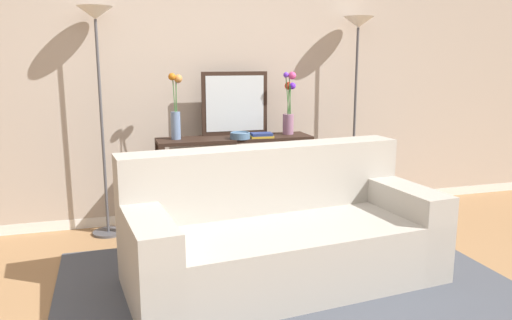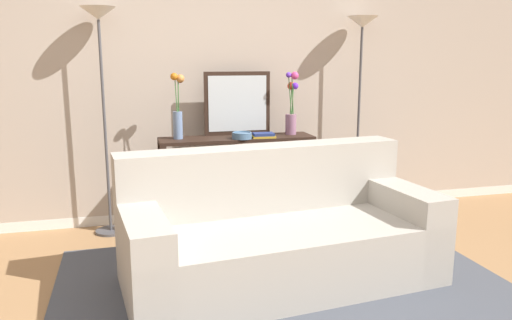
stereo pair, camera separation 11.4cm
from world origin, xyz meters
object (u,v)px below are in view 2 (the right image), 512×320
object	(u,v)px
fruit_bowl	(242,135)
console_table	(237,165)
book_stack	(264,135)
vase_short_flowers	(292,109)
floor_lamp_right	(361,61)
floor_lamp_left	(101,58)
wall_mirror	(237,103)
book_row_under_console	(198,223)
vase_tall_flowers	(178,110)
couch	(278,236)

from	to	relation	value
fruit_bowl	console_table	bearing A→B (deg)	102.04
fruit_bowl	book_stack	size ratio (longest dim) A/B	0.81
vase_short_flowers	book_stack	xyz separation A→B (m)	(-0.30, -0.13, -0.21)
floor_lamp_right	book_stack	world-z (taller)	floor_lamp_right
floor_lamp_left	wall_mirror	xyz separation A→B (m)	(1.14, 0.03, -0.39)
book_stack	book_row_under_console	xyz separation A→B (m)	(-0.58, 0.09, -0.77)
book_stack	book_row_under_console	world-z (taller)	book_stack
book_stack	vase_tall_flowers	bearing A→B (deg)	170.39
console_table	floor_lamp_left	xyz separation A→B (m)	(-1.10, 0.11, 0.92)
floor_lamp_left	vase_tall_flowers	bearing A→B (deg)	-7.66
wall_mirror	vase_tall_flowers	xyz separation A→B (m)	(-0.54, -0.11, -0.03)
console_table	floor_lamp_right	distance (m)	1.51
floor_lamp_right	vase_short_flowers	xyz separation A→B (m)	(-0.69, -0.07, -0.42)
console_table	vase_tall_flowers	size ratio (longest dim) A/B	2.42
vase_tall_flowers	book_stack	distance (m)	0.76
fruit_bowl	floor_lamp_right	bearing A→B (deg)	10.04
vase_tall_flowers	floor_lamp_left	bearing A→B (deg)	172.34
console_table	vase_tall_flowers	distance (m)	0.71
couch	vase_short_flowers	xyz separation A→B (m)	(0.49, 1.20, 0.73)
floor_lamp_left	book_row_under_console	distance (m)	1.61
vase_tall_flowers	book_stack	xyz separation A→B (m)	(0.72, -0.12, -0.22)
floor_lamp_left	fruit_bowl	distance (m)	1.31
vase_short_flowers	wall_mirror	bearing A→B (deg)	167.99
couch	wall_mirror	world-z (taller)	wall_mirror
couch	book_row_under_console	world-z (taller)	couch
vase_tall_flowers	fruit_bowl	xyz separation A→B (m)	(0.52, -0.13, -0.22)
floor_lamp_right	vase_tall_flowers	size ratio (longest dim) A/B	3.34
wall_mirror	fruit_bowl	world-z (taller)	wall_mirror
console_table	fruit_bowl	size ratio (longest dim) A/B	7.92
floor_lamp_right	couch	bearing A→B (deg)	-133.01
fruit_bowl	book_row_under_console	distance (m)	0.88
fruit_bowl	vase_tall_flowers	bearing A→B (deg)	166.13
floor_lamp_right	vase_tall_flowers	xyz separation A→B (m)	(-1.71, -0.08, -0.41)
vase_short_flowers	floor_lamp_left	bearing A→B (deg)	177.44
floor_lamp_right	wall_mirror	distance (m)	1.23
floor_lamp_right	fruit_bowl	size ratio (longest dim) A/B	10.92
floor_lamp_right	fruit_bowl	distance (m)	1.35
vase_short_flowers	book_row_under_console	size ratio (longest dim) A/B	1.48
couch	fruit_bowl	size ratio (longest dim) A/B	12.57
floor_lamp_right	floor_lamp_left	bearing A→B (deg)	180.00
vase_short_flowers	book_stack	world-z (taller)	vase_short_flowers
vase_tall_flowers	floor_lamp_right	bearing A→B (deg)	2.71
floor_lamp_left	fruit_bowl	bearing A→B (deg)	-10.58
wall_mirror	vase_short_flowers	xyz separation A→B (m)	(0.47, -0.10, -0.05)
floor_lamp_left	floor_lamp_right	size ratio (longest dim) A/B	1.01
wall_mirror	floor_lamp_right	bearing A→B (deg)	-1.39
vase_tall_flowers	book_row_under_console	distance (m)	1.01
book_stack	vase_short_flowers	bearing A→B (deg)	23.75
floor_lamp_left	book_stack	world-z (taller)	floor_lamp_left
book_stack	book_row_under_console	bearing A→B (deg)	170.90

